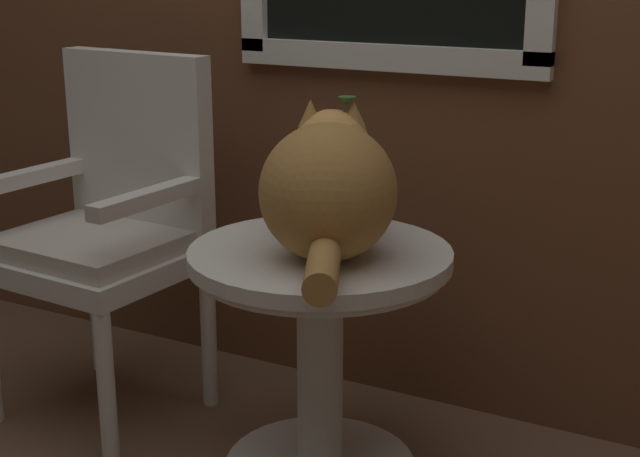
{
  "coord_description": "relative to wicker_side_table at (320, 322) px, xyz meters",
  "views": [
    {
      "loc": [
        1.05,
        -1.53,
        1.23
      ],
      "look_at": [
        0.09,
        0.26,
        0.63
      ],
      "focal_mm": 51.88,
      "sensor_mm": 36.0,
      "label": 1
    }
  ],
  "objects": [
    {
      "name": "wicker_side_table",
      "position": [
        0.0,
        0.0,
        0.0
      ],
      "size": [
        0.62,
        0.62,
        0.58
      ],
      "color": "silver",
      "rests_on": "ground_plane"
    },
    {
      "name": "wicker_chair",
      "position": [
        -0.68,
        0.07,
        0.15
      ],
      "size": [
        0.51,
        0.48,
        0.99
      ],
      "color": "silver",
      "rests_on": "ground_plane"
    },
    {
      "name": "cat",
      "position": [
        0.03,
        -0.02,
        0.34
      ],
      "size": [
        0.42,
        0.64,
        0.32
      ],
      "color": "#AD7A3D",
      "rests_on": "wicker_side_table"
    },
    {
      "name": "pewter_vase_with_ivy",
      "position": [
        -0.05,
        0.15,
        0.28
      ],
      "size": [
        0.15,
        0.15,
        0.33
      ],
      "color": "gray",
      "rests_on": "wicker_side_table"
    }
  ]
}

